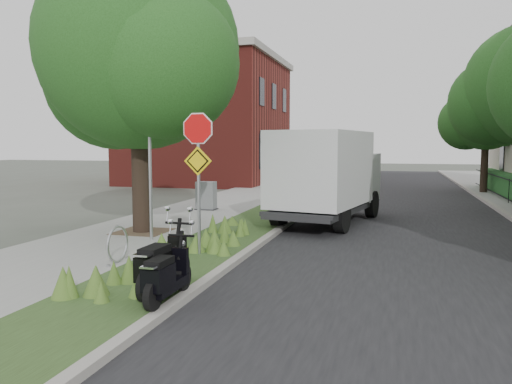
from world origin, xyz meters
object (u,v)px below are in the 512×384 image
(utility_cabinet, at_px, (206,196))
(sign_assembly, at_px, (198,154))
(scooter_near, at_px, (160,270))
(scooter_far, at_px, (164,281))
(box_truck, at_px, (327,173))

(utility_cabinet, bearing_deg, sign_assembly, -69.63)
(scooter_near, bearing_deg, scooter_far, -55.29)
(utility_cabinet, bearing_deg, scooter_near, -72.49)
(sign_assembly, distance_m, box_truck, 6.16)
(sign_assembly, distance_m, utility_cabinet, 7.79)
(sign_assembly, relative_size, box_truck, 0.55)
(scooter_far, height_order, utility_cabinet, utility_cabinet)
(utility_cabinet, bearing_deg, scooter_far, -71.76)
(sign_assembly, bearing_deg, scooter_near, -79.77)
(sign_assembly, relative_size, scooter_near, 1.88)
(sign_assembly, relative_size, utility_cabinet, 3.10)
(sign_assembly, distance_m, scooter_far, 3.90)
(scooter_far, bearing_deg, box_truck, 82.45)
(sign_assembly, bearing_deg, scooter_far, -76.50)
(scooter_far, relative_size, box_truck, 0.26)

